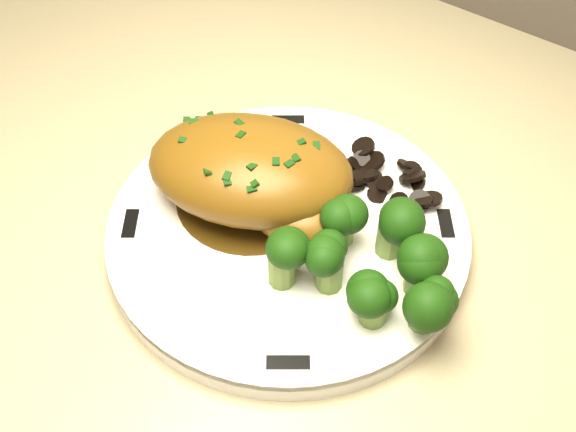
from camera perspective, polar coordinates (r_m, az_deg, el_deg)
The scene contains 9 objects.
plate at distance 0.58m, azimuth -0.00°, elevation -1.29°, with size 0.29×0.29×0.02m, color white.
rim_accent_0 at distance 0.59m, azimuth 12.35°, elevation -0.59°, with size 0.03×0.01×0.00m, color black.
rim_accent_1 at distance 0.66m, azimuth -0.01°, elevation 7.60°, with size 0.03×0.01×0.00m, color black.
rim_accent_2 at distance 0.59m, azimuth -12.35°, elevation -0.60°, with size 0.03×0.01×0.00m, color black.
rim_accent_3 at distance 0.50m, azimuth 0.01°, elevation -11.52°, with size 0.03×0.01×0.00m, color black.
gravy_pool at distance 0.59m, azimuth -2.89°, elevation 1.51°, with size 0.12×0.12×0.00m, color #3D290B.
chicken_breast at distance 0.57m, azimuth -2.54°, elevation 3.29°, with size 0.20×0.17×0.06m.
mushroom_pile at distance 0.60m, azimuth 7.75°, elevation 2.48°, with size 0.09×0.06×0.02m.
broccoli_florets at distance 0.52m, azimuth 6.19°, elevation -3.58°, with size 0.13×0.10×0.05m.
Camera 1 is at (-0.33, 1.29, 1.36)m, focal length 45.00 mm.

